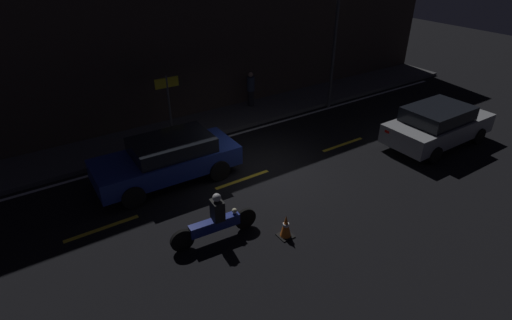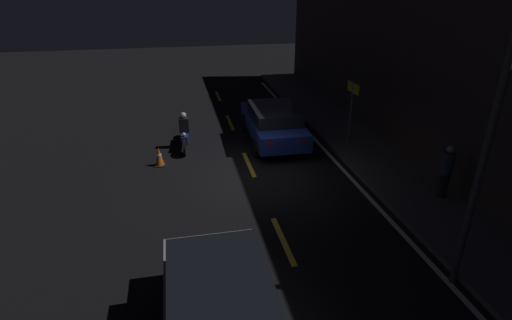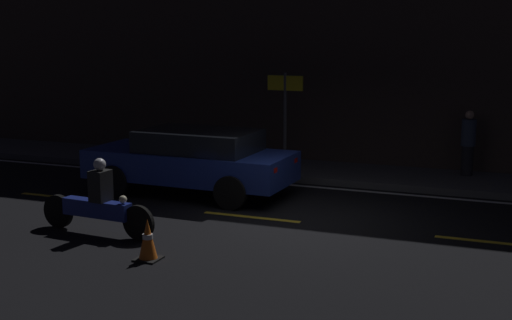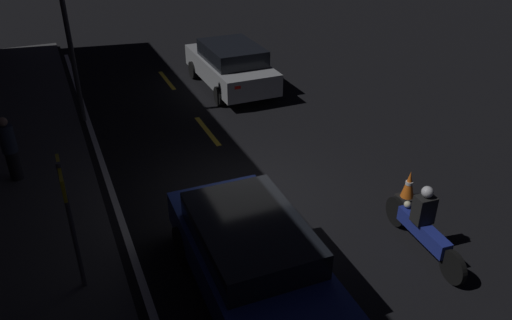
% 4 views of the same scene
% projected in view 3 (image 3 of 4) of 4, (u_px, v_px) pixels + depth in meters
% --- Properties ---
extents(ground_plane, '(56.00, 56.00, 0.00)m').
position_uv_depth(ground_plane, '(300.00, 222.00, 13.47)').
color(ground_plane, black).
extents(raised_curb, '(28.00, 2.24, 0.16)m').
position_uv_depth(raised_curb, '(357.00, 175.00, 17.47)').
color(raised_curb, '#424244').
rests_on(raised_curb, ground).
extents(building_front, '(28.00, 0.30, 7.45)m').
position_uv_depth(building_front, '(373.00, 24.00, 17.97)').
color(building_front, '#382D28').
rests_on(building_front, ground).
extents(lane_dash_b, '(2.00, 0.14, 0.01)m').
position_uv_depth(lane_dash_b, '(60.00, 197.00, 15.48)').
color(lane_dash_b, gold).
rests_on(lane_dash_b, ground).
extents(lane_dash_c, '(2.00, 0.14, 0.01)m').
position_uv_depth(lane_dash_c, '(251.00, 217.00, 13.83)').
color(lane_dash_c, gold).
rests_on(lane_dash_c, ground).
extents(lane_dash_d, '(2.00, 0.14, 0.01)m').
position_uv_depth(lane_dash_d, '(494.00, 242.00, 12.19)').
color(lane_dash_d, gold).
rests_on(lane_dash_d, ground).
extents(lane_solid_kerb, '(25.20, 0.14, 0.01)m').
position_uv_depth(lane_solid_kerb, '(342.00, 189.00, 16.23)').
color(lane_solid_kerb, silver).
rests_on(lane_solid_kerb, ground).
extents(sedan_blue, '(4.56, 2.05, 1.44)m').
position_uv_depth(sedan_blue, '(192.00, 159.00, 15.62)').
color(sedan_blue, navy).
rests_on(sedan_blue, ground).
extents(motorcycle, '(2.40, 0.38, 1.38)m').
position_uv_depth(motorcycle, '(97.00, 203.00, 12.63)').
color(motorcycle, black).
rests_on(motorcycle, ground).
extents(traffic_cone_near, '(0.39, 0.39, 0.67)m').
position_uv_depth(traffic_cone_near, '(148.00, 240.00, 11.22)').
color(traffic_cone_near, black).
rests_on(traffic_cone_near, ground).
extents(pedestrian, '(0.34, 0.34, 1.55)m').
position_uv_depth(pedestrian, '(468.00, 143.00, 16.89)').
color(pedestrian, black).
rests_on(pedestrian, raised_curb).
extents(shop_sign, '(0.90, 0.08, 2.40)m').
position_uv_depth(shop_sign, '(285.00, 102.00, 17.37)').
color(shop_sign, '#4C4C51').
rests_on(shop_sign, raised_curb).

